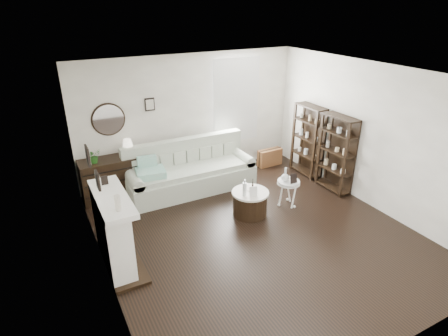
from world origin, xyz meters
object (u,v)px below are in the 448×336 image
sofa (190,173)px  dresser (113,178)px  drum_table (250,203)px  pedestal_table (289,183)px

sofa → dresser: 1.55m
drum_table → pedestal_table: pedestal_table is taller
sofa → drum_table: sofa is taller
sofa → pedestal_table: bearing=-48.0°
pedestal_table → dresser: bearing=146.2°
drum_table → dresser: bearing=137.5°
pedestal_table → sofa: bearing=132.0°
sofa → pedestal_table: (1.40, -1.56, 0.14)m
drum_table → pedestal_table: (0.83, -0.05, 0.24)m
sofa → drum_table: bearing=-69.3°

